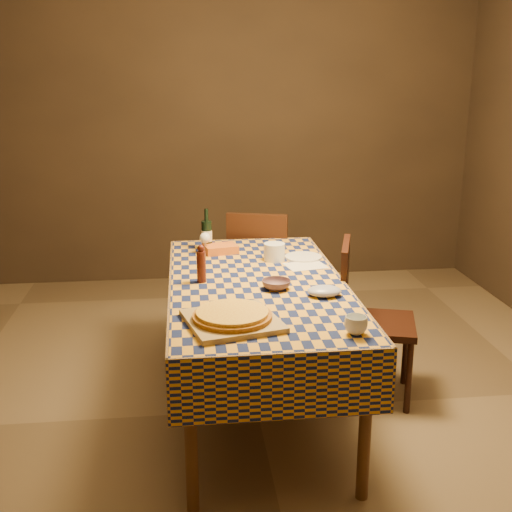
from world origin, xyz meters
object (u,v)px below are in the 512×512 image
(dining_table, at_px, (257,295))
(pizza, at_px, (232,315))
(cutting_board, at_px, (232,321))
(chair_far, at_px, (259,266))
(wine_bottle, at_px, (207,235))
(bowl, at_px, (276,284))
(white_plate, at_px, (303,257))
(chair_right, at_px, (364,312))

(dining_table, height_order, pizza, pizza)
(cutting_board, height_order, chair_far, chair_far)
(wine_bottle, bearing_deg, bowl, -67.55)
(cutting_board, distance_m, white_plate, 1.12)
(wine_bottle, distance_m, white_plate, 0.63)
(bowl, bearing_deg, wine_bottle, 112.45)
(dining_table, xyz_separation_m, pizza, (-0.18, -0.58, 0.12))
(wine_bottle, xyz_separation_m, chair_far, (0.38, 0.41, -0.35))
(white_plate, bearing_deg, dining_table, -128.26)
(pizza, height_order, bowl, pizza)
(dining_table, distance_m, pizza, 0.62)
(bowl, distance_m, chair_far, 1.24)
(pizza, bearing_deg, chair_right, 40.71)
(white_plate, bearing_deg, bowl, -114.23)
(chair_right, bearing_deg, wine_bottle, 148.18)
(pizza, height_order, white_plate, pizza)
(bowl, height_order, chair_right, chair_right)
(cutting_board, height_order, wine_bottle, wine_bottle)
(pizza, bearing_deg, dining_table, 72.76)
(bowl, relative_size, white_plate, 0.67)
(white_plate, xyz_separation_m, chair_far, (-0.19, 0.66, -0.25))
(wine_bottle, xyz_separation_m, chair_right, (0.88, -0.54, -0.35))
(pizza, relative_size, wine_bottle, 1.37)
(white_plate, bearing_deg, pizza, -117.11)
(pizza, height_order, chair_far, chair_far)
(pizza, height_order, wine_bottle, wine_bottle)
(pizza, relative_size, chair_far, 0.39)
(pizza, bearing_deg, cutting_board, 0.00)
(bowl, bearing_deg, chair_far, 87.27)
(dining_table, relative_size, wine_bottle, 6.89)
(white_plate, xyz_separation_m, chair_right, (0.30, -0.30, -0.25))
(white_plate, bearing_deg, cutting_board, -117.11)
(dining_table, bearing_deg, chair_far, 82.43)
(pizza, xyz_separation_m, bowl, (0.27, 0.45, -0.02))
(cutting_board, xyz_separation_m, pizza, (0.00, 0.00, 0.03))
(chair_right, bearing_deg, dining_table, -169.02)
(bowl, height_order, chair_far, chair_far)
(white_plate, bearing_deg, chair_right, -44.43)
(dining_table, relative_size, cutting_board, 4.70)
(wine_bottle, bearing_deg, dining_table, -70.12)
(wine_bottle, xyz_separation_m, white_plate, (0.57, -0.25, -0.09))
(cutting_board, height_order, chair_right, chair_right)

